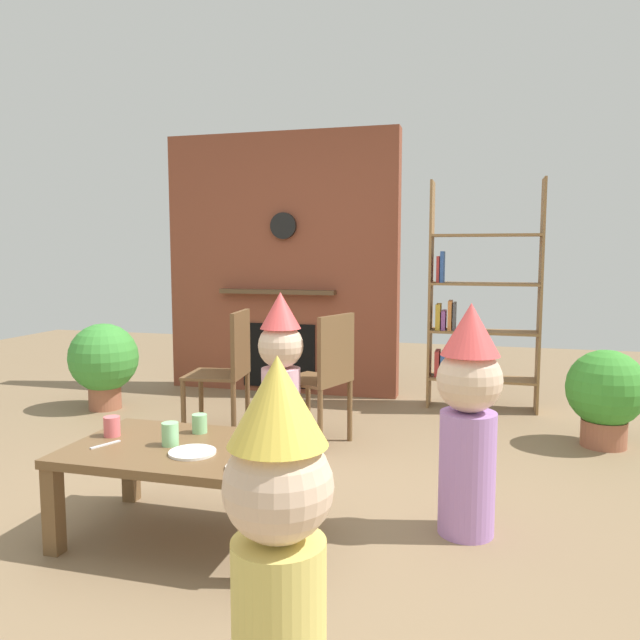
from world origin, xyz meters
The scene contains 18 objects.
ground_plane centered at (0.00, 0.00, 0.00)m, with size 12.00×12.00×0.00m, color #846B4C.
brick_fireplace_feature centered at (-0.82, 2.60, 1.19)m, with size 2.20×0.28×2.40m.
bookshelf centered at (0.95, 2.40, 0.86)m, with size 0.90×0.28×1.90m.
coffee_table centered at (-0.26, -0.41, 0.37)m, with size 1.07×0.70×0.43m.
paper_cup_near_left centered at (-0.34, -0.42, 0.48)m, with size 0.08×0.08×0.11m, color #8CD18C.
paper_cup_near_right centered at (-0.30, -0.20, 0.48)m, with size 0.07×0.07×0.09m, color #8CD18C.
paper_cup_center centered at (-0.68, -0.36, 0.48)m, with size 0.08×0.08×0.10m, color #E5666B.
paper_plate_front centered at (0.13, -0.61, 0.44)m, with size 0.21×0.21×0.01m, color white.
paper_plate_rear centered at (-0.19, -0.50, 0.44)m, with size 0.21×0.21×0.01m, color white.
birthday_cake_slice centered at (0.14, -0.17, 0.46)m, with size 0.10×0.10×0.07m, color pink.
table_fork centered at (-0.63, -0.50, 0.43)m, with size 0.15×0.02×0.01m, color silver.
child_with_cone_hat centered at (0.53, -1.44, 0.56)m, with size 0.29×0.29×1.05m.
child_in_pink centered at (0.98, -0.04, 0.57)m, with size 0.30×0.30×1.08m.
child_by_the_chairs centered at (-0.23, 0.83, 0.56)m, with size 0.29×0.29×1.06m.
dining_chair_left centered at (-0.72, 1.11, 0.51)m, with size 0.44×0.44×0.90m.
dining_chair_middle centered at (0.00, 1.07, 0.51)m, with size 0.51×0.51×0.90m.
potted_plant_tall centered at (1.84, 1.54, 0.37)m, with size 0.52×0.52×0.66m.
potted_plant_short centered at (-2.03, 1.54, 0.41)m, with size 0.57×0.57×0.72m.
Camera 1 is at (1.04, -2.89, 1.31)m, focal length 34.64 mm.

